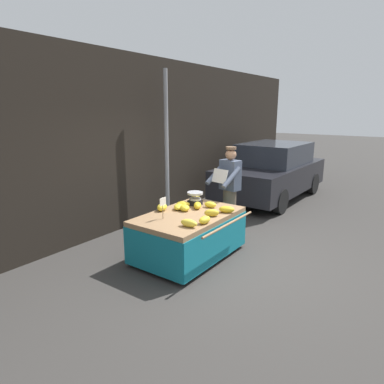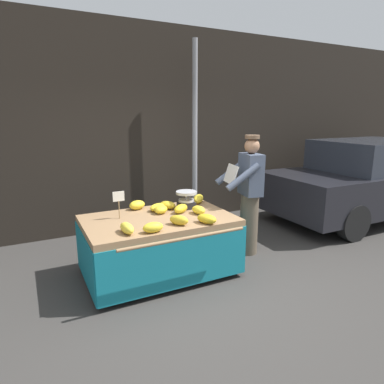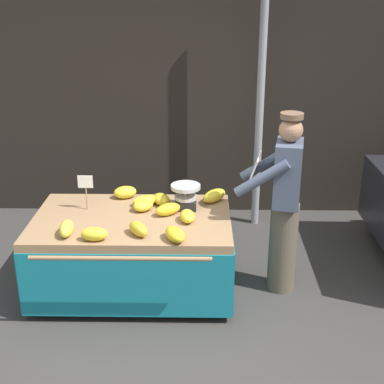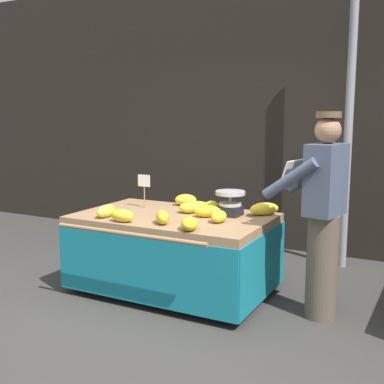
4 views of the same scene
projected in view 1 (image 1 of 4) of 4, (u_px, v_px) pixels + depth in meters
The scene contains 19 objects.
ground_plane at pixel (230, 259), 5.57m from camera, with size 60.00×60.00×0.00m, color #383533.
back_wall at pixel (115, 143), 6.66m from camera, with size 16.00×0.24×3.49m, color black.
street_pole at pixel (167, 148), 7.17m from camera, with size 0.09×0.09×3.21m, color gray.
banana_cart at pixel (189, 225), 5.53m from camera, with size 1.83×1.35×0.75m.
weighing_scale at pixel (195, 198), 5.96m from camera, with size 0.28×0.28×0.23m.
price_sign at pixel (163, 203), 5.17m from camera, with size 0.14×0.01×0.34m.
banana_bunch_0 at pixel (205, 220), 5.00m from camera, with size 0.13×0.23×0.11m, color yellow.
banana_bunch_1 at pixel (185, 208), 5.63m from camera, with size 0.16×0.20×0.11m, color yellow.
banana_bunch_2 at pixel (189, 223), 4.86m from camera, with size 0.11×0.27×0.11m, color yellow.
banana_bunch_3 at pixel (179, 207), 5.71m from camera, with size 0.15×0.26×0.09m, color yellow.
banana_bunch_4 at pixel (162, 207), 5.64m from camera, with size 0.16×0.23×0.12m, color yellow.
banana_bunch_5 at pixel (210, 205), 5.82m from camera, with size 0.13×0.22×0.10m, color yellow.
banana_bunch_6 at pixel (196, 197), 6.29m from camera, with size 0.13×0.30×0.12m, color yellow.
banana_bunch_7 at pixel (227, 209), 5.53m from camera, with size 0.14×0.26×0.11m, color gold.
banana_bunch_8 at pixel (183, 204), 5.84m from camera, with size 0.15×0.24×0.10m, color gold.
banana_bunch_9 at pixel (198, 205), 5.76m from camera, with size 0.13×0.25×0.11m, color gold.
banana_bunch_10 at pixel (212, 213), 5.34m from camera, with size 0.11×0.24×0.12m, color gold.
vendor_person at pixel (229, 190), 6.57m from camera, with size 0.64×0.59×1.71m.
parked_car at pixel (272, 171), 9.24m from camera, with size 3.93×1.79×1.51m.
Camera 1 is at (-4.55, -2.50, 2.40)m, focal length 31.52 mm.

